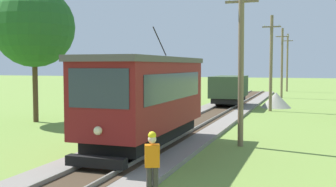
{
  "coord_description": "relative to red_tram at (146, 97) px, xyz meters",
  "views": [
    {
      "loc": [
        6.17,
        6.16,
        3.47
      ],
      "look_at": [
        -0.3,
        25.12,
        2.12
      ],
      "focal_mm": 44.03,
      "sensor_mm": 36.0,
      "label": 1
    }
  ],
  "objects": [
    {
      "name": "red_tram",
      "position": [
        0.0,
        0.0,
        0.0
      ],
      "size": [
        2.6,
        8.54,
        4.79
      ],
      "color": "maroon",
      "rests_on": "rail_right"
    },
    {
      "name": "utility_pole_far",
      "position": [
        3.45,
        17.02,
        1.56
      ],
      "size": [
        1.4,
        0.42,
        7.32
      ],
      "color": "#7A664C",
      "rests_on": "ground"
    },
    {
      "name": "freight_car",
      "position": [
        -0.0,
        18.38,
        -0.64
      ],
      "size": [
        2.4,
        5.2,
        2.31
      ],
      "color": "#384C33",
      "rests_on": "rail_right"
    },
    {
      "name": "utility_pole_distant",
      "position": [
        3.45,
        30.68,
        1.66
      ],
      "size": [
        1.4,
        0.5,
        7.52
      ],
      "color": "#7A664C",
      "rests_on": "ground"
    },
    {
      "name": "utility_pole_mid",
      "position": [
        3.45,
        2.21,
        1.41
      ],
      "size": [
        1.4,
        0.44,
        7.01
      ],
      "color": "#7A664C",
      "rests_on": "ground"
    },
    {
      "name": "track_worker",
      "position": [
        2.4,
        -5.57,
        -1.21
      ],
      "size": [
        0.44,
        0.37,
        1.78
      ],
      "rotation": [
        0.0,
        0.0,
        1.98
      ],
      "color": "#38332D",
      "rests_on": "ground"
    },
    {
      "name": "tree_left_far",
      "position": [
        -9.76,
        5.98,
        3.64
      ],
      "size": [
        4.94,
        4.94,
        8.32
      ],
      "color": "#4C3823",
      "rests_on": "ground"
    },
    {
      "name": "utility_pole_horizon",
      "position": [
        3.45,
        42.41,
        1.78
      ],
      "size": [
        1.4,
        0.54,
        7.76
      ],
      "color": "#7A664C",
      "rests_on": "ground"
    },
    {
      "name": "gravel_pile",
      "position": [
        3.66,
        19.71,
        -1.55
      ],
      "size": [
        2.48,
        2.48,
        1.28
      ],
      "primitive_type": "cone",
      "color": "#9E998E",
      "rests_on": "ground"
    }
  ]
}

